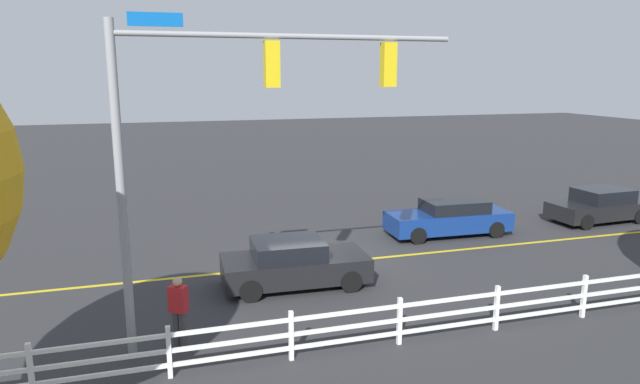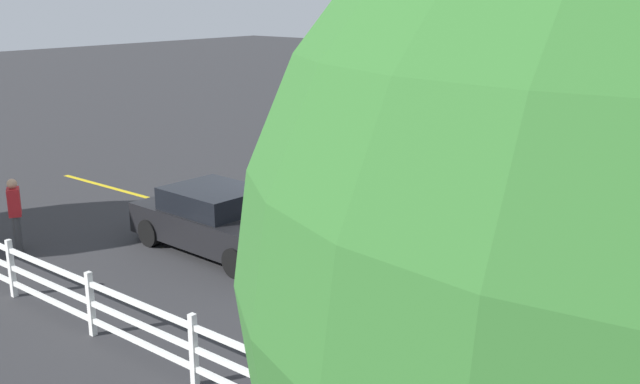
{
  "view_description": "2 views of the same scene",
  "coord_description": "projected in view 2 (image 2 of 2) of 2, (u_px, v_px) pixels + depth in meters",
  "views": [
    {
      "loc": [
        4.9,
        17.22,
        6.22
      ],
      "look_at": [
        -0.06,
        0.69,
        2.6
      ],
      "focal_mm": 31.75,
      "sensor_mm": 36.0,
      "label": 1
    },
    {
      "loc": [
        -10.57,
        12.36,
        5.66
      ],
      "look_at": [
        -1.4,
        1.09,
        1.66
      ],
      "focal_mm": 40.82,
      "sensor_mm": 36.0,
      "label": 2
    }
  ],
  "objects": [
    {
      "name": "ground_plane",
      "position": [
        303.0,
        240.0,
        17.18
      ],
      "size": [
        120.0,
        120.0,
        0.0
      ],
      "primitive_type": "plane",
      "color": "#2D2D30"
    },
    {
      "name": "car_2",
      "position": [
        593.0,
        247.0,
        14.65
      ],
      "size": [
        4.86,
        1.97,
        1.41
      ],
      "rotation": [
        0.0,
        0.0,
        6.25
      ],
      "color": "navy",
      "rests_on": "ground_plane"
    },
    {
      "name": "car_1",
      "position": [
        219.0,
        220.0,
        16.38
      ],
      "size": [
        4.36,
        2.13,
        1.43
      ],
      "rotation": [
        0.0,
        0.0,
        3.1
      ],
      "color": "black",
      "rests_on": "ground_plane"
    },
    {
      "name": "lane_center_stripe",
      "position": [
        453.0,
        281.0,
        14.74
      ],
      "size": [
        28.0,
        0.16,
        0.01
      ],
      "primitive_type": "cube",
      "color": "gold",
      "rests_on": "ground_plane"
    },
    {
      "name": "white_rail_fence",
      "position": [
        194.0,
        348.0,
        10.7
      ],
      "size": [
        26.1,
        0.1,
        1.15
      ],
      "color": "white",
      "rests_on": "ground_plane"
    },
    {
      "name": "pedestrian",
      "position": [
        15.0,
        212.0,
        16.22
      ],
      "size": [
        0.48,
        0.43,
        1.69
      ],
      "rotation": [
        0.0,
        0.0,
        1.04
      ],
      "color": "#3F3F42",
      "rests_on": "ground_plane"
    },
    {
      "name": "signal_assembly",
      "position": [
        14.0,
        15.0,
        14.22
      ],
      "size": [
        7.66,
        0.38,
        7.44
      ],
      "color": "gray",
      "rests_on": "ground_plane"
    }
  ]
}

